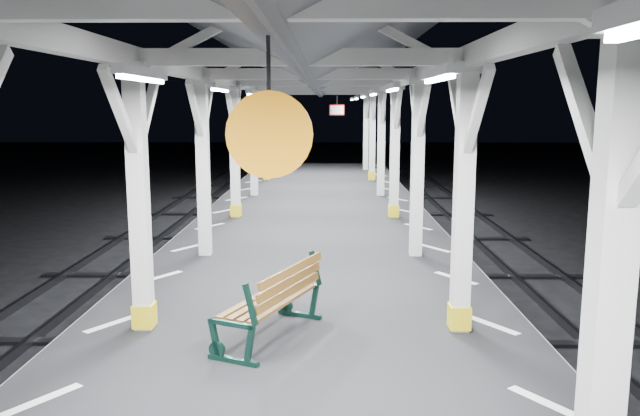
{
  "coord_description": "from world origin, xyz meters",
  "views": [
    {
      "loc": [
        0.33,
        -5.57,
        3.81
      ],
      "look_at": [
        0.21,
        4.23,
        2.2
      ],
      "focal_mm": 35.0,
      "sensor_mm": 36.0,
      "label": 1
    }
  ],
  "objects": [
    {
      "name": "hazard_stripes_right",
      "position": [
        2.45,
        0.0,
        1.0
      ],
      "size": [
        1.0,
        48.0,
        0.01
      ],
      "primitive_type": "cube",
      "color": "silver",
      "rests_on": "platform"
    },
    {
      "name": "bench_mid",
      "position": [
        -0.28,
        1.66,
        1.5
      ],
      "size": [
        1.27,
        1.85,
        0.94
      ],
      "rotation": [
        0.0,
        0.0,
        -0.41
      ],
      "color": "#0E2E25",
      "rests_on": "platform"
    },
    {
      "name": "canopy",
      "position": [
        0.0,
        -0.01,
        4.56
      ],
      "size": [
        5.4,
        49.0,
        4.65
      ],
      "color": "silver",
      "rests_on": "platform"
    },
    {
      "name": "hazard_stripes_left",
      "position": [
        -2.45,
        0.0,
        1.0
      ],
      "size": [
        1.0,
        48.0,
        0.01
      ],
      "primitive_type": "cube",
      "color": "silver",
      "rests_on": "platform"
    }
  ]
}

